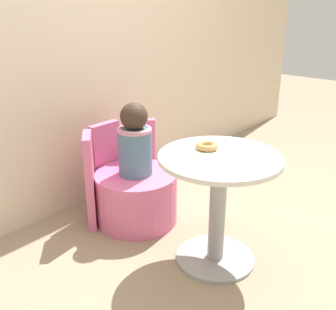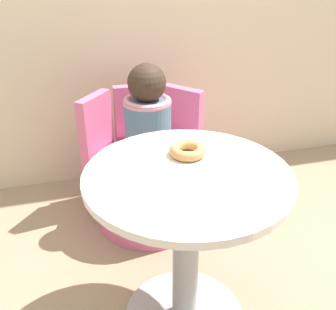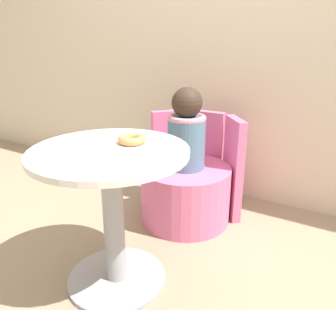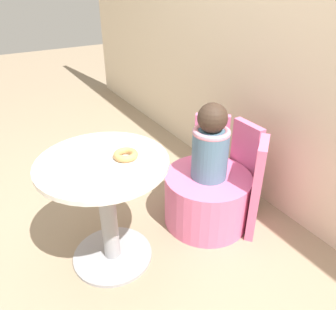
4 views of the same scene
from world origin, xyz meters
TOP-DOWN VIEW (x-y plane):
  - ground_plane at (0.00, 0.00)m, footprint 12.00×12.00m
  - round_table at (-0.06, -0.04)m, footprint 0.65×0.65m
  - tub_chair at (-0.04, 0.61)m, footprint 0.54×0.54m
  - booth_backrest at (-0.04, 0.83)m, footprint 0.63×0.23m
  - child_figure at (-0.04, 0.61)m, footprint 0.22×0.22m
  - donut at (-0.02, 0.07)m, footprint 0.12×0.12m

SIDE VIEW (x-z plane):
  - ground_plane at x=0.00m, z-range 0.00..0.00m
  - tub_chair at x=-0.04m, z-range 0.00..0.34m
  - booth_backrest at x=-0.04m, z-range 0.00..0.62m
  - round_table at x=-0.06m, z-range 0.11..0.75m
  - child_figure at x=-0.04m, z-range 0.33..0.79m
  - donut at x=-0.02m, z-range 0.64..0.67m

